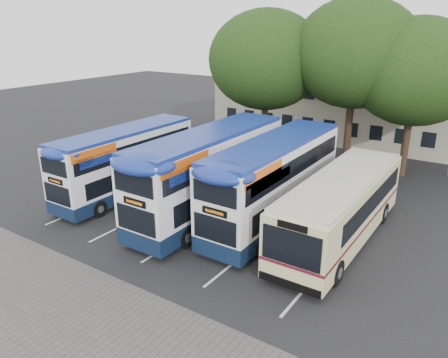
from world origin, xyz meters
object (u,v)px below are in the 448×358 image
tree_left (266,60)px  tree_mid (356,53)px  bus_dd_left (126,159)px  tree_right (416,72)px  bus_dd_right (275,178)px  bus_dd_mid (210,170)px  bus_single (342,204)px

tree_left → tree_mid: 6.32m
bus_dd_left → tree_right: bearing=44.5°
tree_left → tree_right: 10.24m
bus_dd_right → bus_dd_mid: bearing=-162.3°
tree_mid → tree_right: 4.09m
bus_dd_mid → bus_single: (7.05, 1.08, -0.74)m
tree_mid → bus_dd_mid: tree_mid is taller
tree_right → bus_dd_mid: bearing=-119.9°
tree_mid → bus_single: bearing=-72.3°
bus_single → tree_left: bearing=134.5°
tree_left → tree_right: tree_left is taller
bus_dd_mid → bus_dd_right: 3.55m
bus_dd_left → bus_dd_mid: 6.08m
tree_left → bus_single: 15.01m
tree_mid → bus_dd_right: (-0.08, -11.28, -5.68)m
tree_right → bus_dd_left: bearing=-135.5°
bus_dd_left → bus_dd_mid: bearing=3.5°
tree_mid → tree_left: bearing=-167.4°
tree_mid → bus_dd_mid: size_ratio=1.04×
tree_right → bus_dd_left: size_ratio=1.06×
tree_left → tree_mid: size_ratio=0.94×
tree_right → tree_mid: bearing=-173.2°
tree_right → bus_dd_left: 19.45m
bus_dd_right → tree_left: bearing=121.4°
bus_dd_left → bus_dd_mid: (6.06, 0.37, 0.32)m
tree_right → bus_dd_right: (-4.01, -11.75, -4.64)m
tree_left → bus_dd_right: tree_left is taller
bus_dd_mid → bus_single: 7.17m
bus_dd_left → bus_dd_right: bus_dd_right is taller
bus_dd_right → bus_dd_left: bearing=-171.3°
tree_mid → bus_single: size_ratio=1.07×
bus_dd_mid → bus_dd_right: bus_dd_mid is taller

